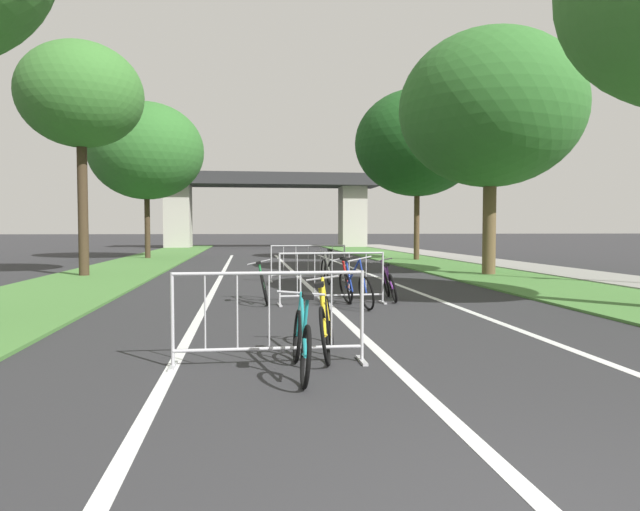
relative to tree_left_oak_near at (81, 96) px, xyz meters
The scene contains 21 objects.
grass_verge_left 7.48m from the tree_left_oak_near, 83.61° to the left, with size 3.43×52.91×0.05m, color #477A38.
grass_verge_right 14.84m from the tree_left_oak_near, 20.97° to the left, with size 3.43×52.91×0.05m, color #477A38.
sidewalk_path_right 17.41m from the tree_left_oak_near, 17.35° to the left, with size 2.39×52.91×0.08m, color gray.
lane_stripe_center 8.86m from the tree_left_oak_near, 12.01° to the right, with size 0.14×30.61×0.01m, color silver.
lane_stripe_right_lane 10.81m from the tree_left_oak_near, ahead, with size 0.14×30.61×0.01m, color silver.
lane_stripe_left_lane 7.20m from the tree_left_oak_near, 18.49° to the right, with size 0.14×30.61×0.01m, color silver.
overpass_bridge 27.85m from the tree_left_oak_near, 76.08° to the left, with size 17.81×4.23×5.81m.
tree_left_oak_near is the anchor object (origin of this frame).
tree_left_maple_mid 10.65m from the tree_left_oak_near, 89.06° to the left, with size 5.62×5.62×7.74m.
tree_right_cypress_far 12.92m from the tree_left_oak_near, ahead, with size 5.87×5.87×7.84m.
tree_right_oak_mid 15.08m from the tree_left_oak_near, 29.99° to the left, with size 5.86×5.86×8.02m.
crowd_barrier_nearest 14.39m from the tree_left_oak_near, 66.70° to the right, with size 2.18×0.45×1.05m.
crowd_barrier_second 11.26m from the tree_left_oak_near, 47.56° to the right, with size 2.20×0.56×1.05m.
crowd_barrier_third 8.87m from the tree_left_oak_near, 19.82° to the right, with size 2.18×0.48×1.05m.
bicycle_yellow_0 14.40m from the tree_left_oak_near, 63.32° to the right, with size 0.45×1.73×0.93m.
bicycle_red_1 11.29m from the tree_left_oak_near, 44.08° to the right, with size 0.47×1.67×0.95m.
bicycle_blue_2 11.86m from the tree_left_oak_near, 47.64° to the right, with size 0.50×1.72×1.02m.
bicycle_purple_3 11.86m from the tree_left_oak_near, 40.39° to the right, with size 0.48×1.63×0.88m.
bicycle_teal_4 14.99m from the tree_left_oak_near, 66.31° to the right, with size 0.55×1.67×0.89m.
bicycle_green_5 10.29m from the tree_left_oak_near, 52.19° to the right, with size 0.50×1.68×0.87m.
bicycle_white_6 9.46m from the tree_left_oak_near, 22.15° to the right, with size 0.53×1.71×0.96m.
Camera 1 is at (-1.62, -2.01, 1.53)m, focal length 32.16 mm.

